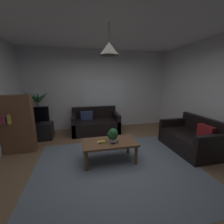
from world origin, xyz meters
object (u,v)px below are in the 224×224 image
Objects in this scene: couch_right_side at (191,139)px; pendant_lamp at (109,49)px; book_on_table_1 at (102,142)px; potted_plant_on_table at (113,135)px; bookshelf_corner at (17,125)px; coffee_table at (110,145)px; remote_on_table_1 at (113,139)px; book_on_table_0 at (101,142)px; tv_stand at (37,131)px; couch_under_window at (95,124)px; remote_on_table_0 at (115,143)px; tv at (34,115)px; potted_palm_corner at (39,114)px.

pendant_lamp reaches higher than couch_right_side.
potted_plant_on_table reaches higher than book_on_table_1.
couch_right_side is 4.25m from bookshelf_corner.
remote_on_table_1 is at bearing 46.41° from coffee_table.
book_on_table_0 is at bearing -21.54° from remote_on_table_1.
pendant_lamp reaches higher than tv_stand.
remote_on_table_0 is at bearing -84.73° from couch_under_window.
tv is at bearing -90.00° from tv_stand.
remote_on_table_0 is 1.84m from pendant_lamp.
pendant_lamp is at bearing -40.95° from tv_stand.
remote_on_table_0 is at bearing -16.74° from book_on_table_0.
couch_under_window is at bearing 92.97° from coffee_table.
remote_on_table_1 is at bearing -91.74° from couch_right_side.
book_on_table_0 is 1.19× the size of book_on_table_1.
couch_under_window is 2.23m from bookshelf_corner.
tv is at bearing -87.26° from potted_palm_corner.
potted_plant_on_table is at bearing -40.58° from tv_stand.
book_on_table_0 is 0.94× the size of remote_on_table_1.
book_on_table_0 is at bearing -51.91° from potted_palm_corner.
tv_stand is at bearing -171.93° from couch_under_window.
tv_stand is at bearing 139.05° from pendant_lamp.
book_on_table_0 is 0.17× the size of tv_stand.
bookshelf_corner is (-0.19, -0.72, -0.05)m from tv.
pendant_lamp reaches higher than book_on_table_1.
tv_stand is at bearing 135.63° from book_on_table_0.
remote_on_table_1 is 0.20× the size of tv.
tv is at bearing 139.43° from coffee_table.
coffee_table is 7.53× the size of book_on_table_0.
bookshelf_corner is 2.50× the size of pendant_lamp.
pendant_lamp is (1.88, -2.14, 1.65)m from potted_palm_corner.
pendant_lamp is (0.17, 0.04, 1.82)m from book_on_table_1.
book_on_table_0 is (-0.09, -1.89, 0.19)m from couch_under_window.
couch_right_side reaches higher than coffee_table.
remote_on_table_0 is 2.60m from tv_stand.
remote_on_table_0 is 0.18× the size of tv_stand.
bookshelf_corner is at bearing 156.85° from pendant_lamp.
book_on_table_1 is 0.42× the size of potted_plant_on_table.
bookshelf_corner reaches higher than remote_on_table_1.
bookshelf_corner is (-4.14, 0.82, 0.43)m from couch_right_side.
book_on_table_1 is 0.79× the size of remote_on_table_1.
coffee_table is 0.81× the size of bookshelf_corner.
book_on_table_0 is 0.19× the size of tv.
book_on_table_1 is at bearing -44.45° from tv_stand.
bookshelf_corner is (-0.16, -1.27, 0.05)m from potted_palm_corner.
couch_under_window is 1.85m from potted_palm_corner.
book_on_table_0 is 2.76m from potted_palm_corner.
remote_on_table_0 reaches higher than coffee_table.
potted_palm_corner reaches higher than couch_right_side.
tv is (-1.67, 1.61, 0.29)m from book_on_table_0.
tv is at bearing 139.79° from potted_plant_on_table.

